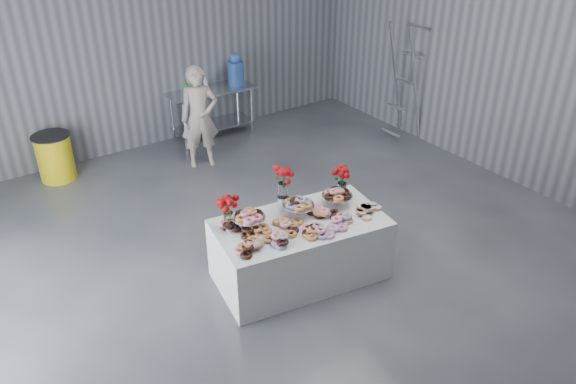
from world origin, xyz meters
The scene contains 17 objects.
ground centered at (0.00, 0.00, 0.00)m, with size 9.00×9.00×0.00m, color #34373C.
room_walls centered at (-0.27, 0.07, 2.64)m, with size 8.04×9.04×4.02m.
display_table centered at (-0.06, 0.01, 0.38)m, with size 1.90×1.00×0.75m, color white.
prep_table centered at (0.98, 4.10, 0.62)m, with size 1.50×0.60×0.90m.
donut_mounds centered at (-0.06, -0.04, 0.80)m, with size 1.80×0.80×0.09m, color #DE8651, non-canonical shape.
cake_stand_left centered at (-0.57, 0.25, 0.89)m, with size 0.36×0.36×0.17m.
cake_stand_mid centered at (0.02, 0.15, 0.89)m, with size 0.36×0.36×0.17m.
cake_stand_right centered at (0.51, 0.08, 0.89)m, with size 0.36×0.36×0.17m.
danish_pile centered at (0.66, -0.25, 0.81)m, with size 0.48×0.48×0.11m, color white, non-canonical shape.
bouquet_left centered at (-0.76, 0.38, 1.05)m, with size 0.26×0.26×0.42m.
bouquet_right centered at (0.68, 0.20, 1.05)m, with size 0.26×0.26×0.42m.
bouquet_center centered at (-0.05, 0.37, 1.13)m, with size 0.26×0.26×0.57m.
water_jug centered at (1.48, 4.10, 1.15)m, with size 0.28×0.28×0.55m.
drink_bottles centered at (0.66, 4.00, 1.04)m, with size 0.54×0.08×0.27m, color #268C33, non-canonical shape.
person centered at (0.35, 3.28, 0.81)m, with size 0.59×0.39×1.62m, color #CC8C93.
trash_barrel centered at (-1.72, 4.10, 0.36)m, with size 0.57×0.57×0.73m.
stepladder centered at (3.75, 2.26, 1.02)m, with size 0.24×0.51×2.05m, color silver, non-canonical shape.
Camera 1 is at (-3.14, -4.23, 4.13)m, focal length 35.00 mm.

